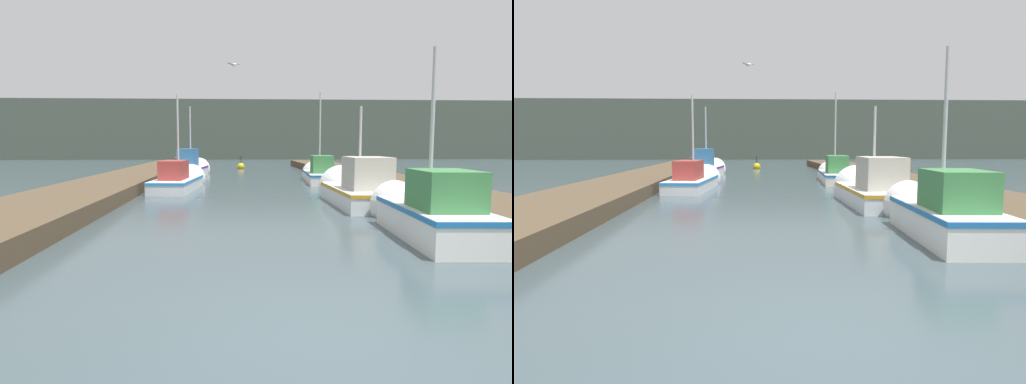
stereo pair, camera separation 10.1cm
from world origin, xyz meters
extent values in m
plane|color=#38474C|center=(0.00, 0.00, 0.00)|extent=(200.00, 200.00, 0.00)
cube|color=#4C3D2B|center=(-5.79, 16.00, 0.23)|extent=(2.94, 40.00, 0.46)
cube|color=#4C3D2B|center=(5.79, 16.00, 0.23)|extent=(2.94, 40.00, 0.46)
cube|color=#424C42|center=(0.00, 58.31, 3.56)|extent=(120.00, 16.00, 7.12)
cube|color=silver|center=(3.15, 4.68, 0.33)|extent=(1.56, 3.78, 0.67)
cube|color=#1F68AB|center=(3.15, 4.68, 0.61)|extent=(1.59, 3.81, 0.10)
cone|color=silver|center=(3.29, 6.95, 0.33)|extent=(1.32, 0.93, 1.27)
cube|color=#387A42|center=(3.12, 4.22, 1.04)|extent=(1.13, 1.52, 0.75)
cylinder|color=#B2B2B7|center=(3.17, 4.96, 2.26)|extent=(0.08, 0.08, 3.18)
cube|color=silver|center=(3.12, 9.65, 0.28)|extent=(1.79, 4.25, 0.57)
cube|color=gold|center=(3.12, 9.65, 0.51)|extent=(1.82, 4.28, 0.10)
cone|color=silver|center=(3.14, 12.16, 0.28)|extent=(1.67, 0.80, 1.66)
cube|color=#B2AD9E|center=(3.11, 9.12, 1.04)|extent=(1.20, 1.61, 0.95)
cylinder|color=#B2B2B7|center=(3.12, 9.97, 1.82)|extent=(0.08, 0.08, 2.50)
cube|color=silver|center=(-3.16, 14.62, 0.25)|extent=(1.83, 4.57, 0.49)
cube|color=#2782D6|center=(-3.16, 14.62, 0.43)|extent=(1.87, 4.60, 0.10)
cone|color=silver|center=(-2.91, 17.36, 0.25)|extent=(1.45, 1.17, 1.36)
cube|color=#99332D|center=(-3.21, 14.07, 0.87)|extent=(1.05, 1.79, 0.75)
cylinder|color=#B2B2B7|center=(-3.13, 14.95, 2.20)|extent=(0.08, 0.08, 3.42)
cube|color=silver|center=(3.49, 18.27, 0.25)|extent=(1.78, 4.97, 0.51)
cube|color=#1969B2|center=(3.49, 18.27, 0.45)|extent=(1.81, 5.00, 0.10)
cone|color=silver|center=(3.73, 21.16, 0.25)|extent=(1.38, 1.01, 1.31)
cube|color=#387A42|center=(3.44, 17.67, 0.92)|extent=(1.11, 1.73, 0.83)
cylinder|color=#B2B2B7|center=(3.52, 18.64, 2.48)|extent=(0.08, 0.08, 3.95)
cube|color=silver|center=(-3.32, 22.18, 0.29)|extent=(1.91, 4.36, 0.58)
cube|color=#6818B8|center=(-3.32, 22.18, 0.52)|extent=(1.95, 4.39, 0.10)
cone|color=silver|center=(-3.06, 24.81, 0.29)|extent=(1.53, 1.19, 1.43)
cube|color=#2D6699|center=(-3.37, 21.65, 1.11)|extent=(1.11, 1.75, 1.05)
cylinder|color=#B2B2B7|center=(-3.29, 22.49, 2.31)|extent=(0.08, 0.08, 3.45)
cylinder|color=#473523|center=(4.43, 6.15, 0.46)|extent=(0.29, 0.29, 0.93)
cylinder|color=silver|center=(4.43, 6.15, 0.95)|extent=(0.34, 0.34, 0.04)
cylinder|color=#473523|center=(-4.25, 24.31, 0.52)|extent=(0.30, 0.30, 1.04)
cylinder|color=silver|center=(-4.25, 24.31, 1.06)|extent=(0.35, 0.35, 0.04)
cylinder|color=#473523|center=(4.19, 15.11, 0.67)|extent=(0.26, 0.26, 1.34)
cylinder|color=silver|center=(4.19, 15.11, 1.36)|extent=(0.30, 0.30, 0.04)
sphere|color=gold|center=(-0.20, 30.64, 0.15)|extent=(0.56, 0.56, 0.56)
cylinder|color=black|center=(-0.20, 30.64, 0.68)|extent=(0.06, 0.06, 0.50)
ellipsoid|color=white|center=(-0.80, 13.95, 4.96)|extent=(0.27, 0.31, 0.12)
cube|color=gray|center=(-0.69, 14.03, 4.98)|extent=(0.29, 0.25, 0.07)
cube|color=gray|center=(-0.92, 13.88, 4.98)|extent=(0.29, 0.25, 0.07)
camera|label=1|loc=(-0.92, -4.19, 1.92)|focal=32.00mm
camera|label=2|loc=(-0.82, -4.19, 1.92)|focal=32.00mm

